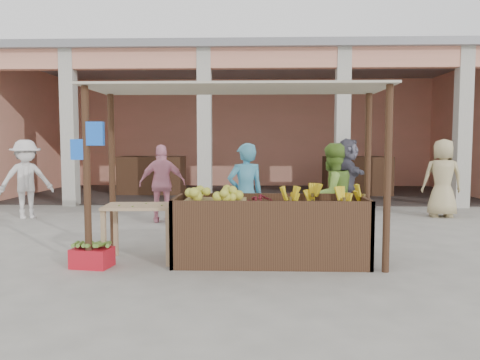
{
  "coord_description": "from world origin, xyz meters",
  "views": [
    {
      "loc": [
        0.3,
        -6.32,
        1.63
      ],
      "look_at": [
        0.05,
        1.2,
        1.03
      ],
      "focal_mm": 35.0,
      "sensor_mm": 36.0,
      "label": 1
    }
  ],
  "objects_px": {
    "fruit_stall": "(270,233)",
    "side_table": "(141,215)",
    "motorcycle": "(317,207)",
    "vendor_green": "(332,193)",
    "red_crate": "(92,257)",
    "vendor_blue": "(245,191)"
  },
  "relations": [
    {
      "from": "side_table",
      "to": "motorcycle",
      "type": "relative_size",
      "value": 0.53
    },
    {
      "from": "motorcycle",
      "to": "side_table",
      "type": "bearing_deg",
      "value": 146.58
    },
    {
      "from": "side_table",
      "to": "red_crate",
      "type": "distance_m",
      "value": 0.84
    },
    {
      "from": "vendor_blue",
      "to": "motorcycle",
      "type": "xyz_separation_m",
      "value": [
        1.27,
        0.96,
        -0.37
      ]
    },
    {
      "from": "red_crate",
      "to": "vendor_green",
      "type": "distance_m",
      "value": 3.62
    },
    {
      "from": "red_crate",
      "to": "vendor_blue",
      "type": "xyz_separation_m",
      "value": [
        1.99,
        1.38,
        0.74
      ]
    },
    {
      "from": "vendor_blue",
      "to": "side_table",
      "type": "bearing_deg",
      "value": 15.02
    },
    {
      "from": "fruit_stall",
      "to": "vendor_blue",
      "type": "relative_size",
      "value": 1.49
    },
    {
      "from": "red_crate",
      "to": "side_table",
      "type": "bearing_deg",
      "value": 41.86
    },
    {
      "from": "fruit_stall",
      "to": "side_table",
      "type": "height_order",
      "value": "fruit_stall"
    },
    {
      "from": "side_table",
      "to": "red_crate",
      "type": "height_order",
      "value": "side_table"
    },
    {
      "from": "side_table",
      "to": "vendor_green",
      "type": "distance_m",
      "value": 2.9
    },
    {
      "from": "red_crate",
      "to": "motorcycle",
      "type": "xyz_separation_m",
      "value": [
        3.26,
        2.34,
        0.37
      ]
    },
    {
      "from": "side_table",
      "to": "vendor_green",
      "type": "height_order",
      "value": "vendor_green"
    },
    {
      "from": "vendor_green",
      "to": "red_crate",
      "type": "bearing_deg",
      "value": -8.9
    },
    {
      "from": "red_crate",
      "to": "motorcycle",
      "type": "relative_size",
      "value": 0.26
    },
    {
      "from": "fruit_stall",
      "to": "vendor_green",
      "type": "relative_size",
      "value": 1.52
    },
    {
      "from": "motorcycle",
      "to": "fruit_stall",
      "type": "bearing_deg",
      "value": 175.85
    },
    {
      "from": "side_table",
      "to": "motorcycle",
      "type": "bearing_deg",
      "value": 32.87
    },
    {
      "from": "vendor_green",
      "to": "fruit_stall",
      "type": "bearing_deg",
      "value": 13.21
    },
    {
      "from": "red_crate",
      "to": "motorcycle",
      "type": "bearing_deg",
      "value": 44.75
    },
    {
      "from": "fruit_stall",
      "to": "red_crate",
      "type": "bearing_deg",
      "value": -171.78
    }
  ]
}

